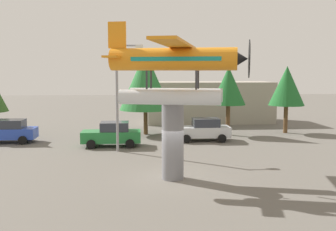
{
  "coord_description": "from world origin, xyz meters",
  "views": [
    {
      "loc": [
        -1.75,
        -19.2,
        5.4
      ],
      "look_at": [
        0.0,
        3.0,
        2.87
      ],
      "focal_mm": 41.95,
      "sensor_mm": 36.0,
      "label": 1
    }
  ],
  "objects": [
    {
      "name": "ground_plane",
      "position": [
        0.0,
        0.0,
        0.0
      ],
      "size": [
        140.0,
        140.0,
        0.0
      ],
      "primitive_type": "plane",
      "color": "#605B54"
    },
    {
      "name": "display_pedestal",
      "position": [
        0.0,
        0.0,
        1.91
      ],
      "size": [
        1.1,
        1.1,
        3.82
      ],
      "primitive_type": "cylinder",
      "color": "slate",
      "rests_on": "ground"
    },
    {
      "name": "floatplane_monument",
      "position": [
        0.13,
        -0.03,
        5.49
      ],
      "size": [
        7.17,
        10.36,
        4.0
      ],
      "rotation": [
        0.0,
        0.0,
        -0.25
      ],
      "color": "silver",
      "rests_on": "display_pedestal"
    },
    {
      "name": "car_near_blue",
      "position": [
        -11.49,
        10.91,
        0.88
      ],
      "size": [
        4.2,
        2.02,
        1.76
      ],
      "rotation": [
        0.0,
        0.0,
        3.14
      ],
      "color": "#2847B7",
      "rests_on": "ground"
    },
    {
      "name": "car_mid_green",
      "position": [
        -3.57,
        8.88,
        0.88
      ],
      "size": [
        4.2,
        2.02,
        1.76
      ],
      "rotation": [
        0.0,
        0.0,
        3.14
      ],
      "color": "#237A38",
      "rests_on": "ground"
    },
    {
      "name": "car_far_silver",
      "position": [
        3.34,
        10.57,
        0.88
      ],
      "size": [
        4.2,
        2.02,
        1.76
      ],
      "rotation": [
        0.0,
        0.0,
        3.14
      ],
      "color": "silver",
      "rests_on": "ground"
    },
    {
      "name": "streetlight_primary",
      "position": [
        -2.88,
        7.04,
        4.21
      ],
      "size": [
        1.84,
        0.28,
        7.17
      ],
      "color": "gray",
      "rests_on": "ground"
    },
    {
      "name": "storefront_building",
      "position": [
        5.81,
        22.0,
        2.13
      ],
      "size": [
        13.01,
        5.55,
        4.26
      ],
      "primitive_type": "cube",
      "color": "#9E9384",
      "rests_on": "ground"
    },
    {
      "name": "tree_east",
      "position": [
        -1.04,
        14.09,
        4.56
      ],
      "size": [
        4.41,
        4.41,
        7.03
      ],
      "color": "brown",
      "rests_on": "ground"
    },
    {
      "name": "tree_center_back",
      "position": [
        5.88,
        13.15,
        4.14
      ],
      "size": [
        2.88,
        2.88,
        5.78
      ],
      "color": "brown",
      "rests_on": "ground"
    },
    {
      "name": "tree_far_east",
      "position": [
        11.19,
        13.92,
        4.1
      ],
      "size": [
        3.07,
        3.07,
        5.83
      ],
      "color": "brown",
      "rests_on": "ground"
    }
  ]
}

